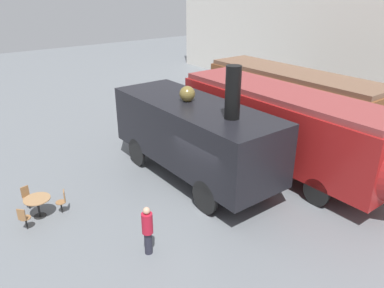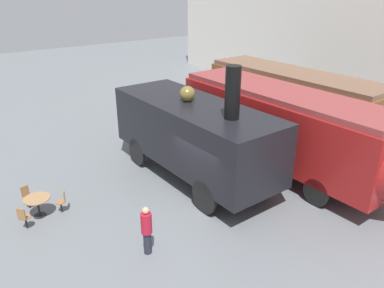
# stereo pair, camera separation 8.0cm
# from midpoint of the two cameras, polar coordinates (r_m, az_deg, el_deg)

# --- Properties ---
(ground_plane) EXTENTS (80.00, 80.00, 0.00)m
(ground_plane) POSITION_cam_midpoint_polar(r_m,az_deg,el_deg) (14.29, 1.42, -9.23)
(ground_plane) COLOR slate
(passenger_coach_wooden) EXTENTS (10.27, 2.82, 3.41)m
(passenger_coach_wooden) POSITION_cam_midpoint_polar(r_m,az_deg,el_deg) (21.09, 15.09, 7.02)
(passenger_coach_wooden) COLOR brown
(passenger_coach_wooden) RESTS_ON ground_plane
(streamlined_locomotive) EXTENTS (12.14, 2.74, 3.56)m
(streamlined_locomotive) POSITION_cam_midpoint_polar(r_m,az_deg,el_deg) (16.21, 15.60, 2.26)
(streamlined_locomotive) COLOR maroon
(streamlined_locomotive) RESTS_ON ground_plane
(steam_locomotive) EXTENTS (8.14, 2.85, 5.15)m
(steam_locomotive) POSITION_cam_midpoint_polar(r_m,az_deg,el_deg) (15.35, 0.40, 1.83)
(steam_locomotive) COLOR black
(steam_locomotive) RESTS_ON ground_plane
(cafe_table_near) EXTENTS (0.92, 0.92, 0.74)m
(cafe_table_near) POSITION_cam_midpoint_polar(r_m,az_deg,el_deg) (14.42, -22.35, -8.12)
(cafe_table_near) COLOR black
(cafe_table_near) RESTS_ON ground_plane
(cafe_chair_0) EXTENTS (0.40, 0.41, 0.87)m
(cafe_chair_0) POSITION_cam_midpoint_polar(r_m,az_deg,el_deg) (13.90, -24.15, -10.08)
(cafe_chair_0) COLOR black
(cafe_chair_0) RESTS_ON ground_plane
(cafe_chair_1) EXTENTS (0.37, 0.39, 0.87)m
(cafe_chair_1) POSITION_cam_midpoint_polar(r_m,az_deg,el_deg) (14.39, -18.99, -8.03)
(cafe_chair_1) COLOR black
(cafe_chair_1) RESTS_ON ground_plane
(cafe_chair_2) EXTENTS (0.38, 0.36, 0.87)m
(cafe_chair_2) POSITION_cam_midpoint_polar(r_m,az_deg,el_deg) (15.14, -23.74, -7.18)
(cafe_chair_2) COLOR black
(cafe_chair_2) RESTS_ON ground_plane
(visitor_person) EXTENTS (0.34, 0.34, 1.65)m
(visitor_person) POSITION_cam_midpoint_polar(r_m,az_deg,el_deg) (11.61, -6.73, -12.69)
(visitor_person) COLOR #262633
(visitor_person) RESTS_ON ground_plane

